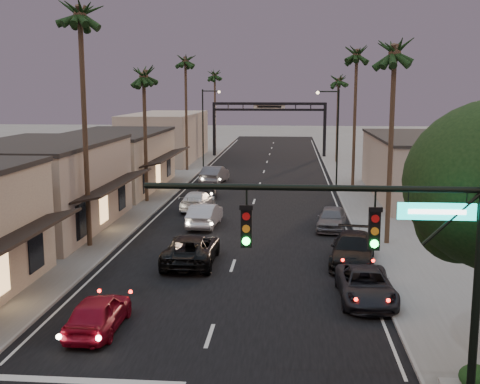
% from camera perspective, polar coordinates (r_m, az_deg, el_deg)
% --- Properties ---
extents(ground, '(200.00, 200.00, 0.00)m').
position_cam_1_polar(ground, '(51.73, 1.54, -0.31)').
color(ground, slate).
rests_on(ground, ground).
extents(road, '(14.00, 120.00, 0.02)m').
position_cam_1_polar(road, '(56.65, 1.83, 0.57)').
color(road, black).
rests_on(road, ground).
extents(sidewalk_left, '(5.00, 92.00, 0.12)m').
position_cam_1_polar(sidewalk_left, '(64.69, -6.28, 1.72)').
color(sidewalk_left, slate).
rests_on(sidewalk_left, ground).
extents(sidewalk_right, '(5.00, 92.00, 0.12)m').
position_cam_1_polar(sidewalk_right, '(63.84, 10.71, 1.50)').
color(sidewalk_right, slate).
rests_on(sidewalk_right, ground).
extents(storefront_mid, '(8.00, 14.00, 5.50)m').
position_cam_1_polar(storefront_mid, '(40.62, -18.28, 0.36)').
color(storefront_mid, '#A09080').
rests_on(storefront_mid, ground).
extents(storefront_far, '(8.00, 16.00, 5.00)m').
position_cam_1_polar(storefront_far, '(55.57, -11.85, 2.79)').
color(storefront_far, tan).
rests_on(storefront_far, ground).
extents(storefront_dist, '(8.00, 20.00, 6.00)m').
position_cam_1_polar(storefront_dist, '(77.73, -7.03, 5.22)').
color(storefront_dist, '#A09080').
rests_on(storefront_dist, ground).
extents(building_right, '(8.00, 18.00, 5.00)m').
position_cam_1_polar(building_right, '(52.46, 17.01, 2.17)').
color(building_right, '#A09080').
rests_on(building_right, ground).
extents(traffic_signal, '(8.51, 0.22, 7.80)m').
position_cam_1_polar(traffic_signal, '(15.62, 15.05, -5.23)').
color(traffic_signal, black).
rests_on(traffic_signal, ground).
extents(arch, '(15.20, 0.40, 7.27)m').
position_cam_1_polar(arch, '(80.98, 2.78, 7.26)').
color(arch, black).
rests_on(arch, ground).
extents(streetlight_right, '(2.13, 0.30, 9.00)m').
position_cam_1_polar(streetlight_right, '(56.12, 8.97, 5.85)').
color(streetlight_right, black).
rests_on(streetlight_right, ground).
extents(streetlight_left, '(2.13, 0.30, 9.00)m').
position_cam_1_polar(streetlight_left, '(69.65, -3.31, 6.68)').
color(streetlight_left, black).
rests_on(streetlight_left, ground).
extents(palm_lb, '(3.20, 3.20, 15.20)m').
position_cam_1_polar(palm_lb, '(35.08, -14.98, 16.56)').
color(palm_lb, '#38281C').
rests_on(palm_lb, ground).
extents(palm_lc, '(3.20, 3.20, 12.20)m').
position_cam_1_polar(palm_lc, '(48.26, -9.14, 11.33)').
color(palm_lc, '#38281C').
rests_on(palm_lc, ground).
extents(palm_ld, '(3.20, 3.20, 14.20)m').
position_cam_1_polar(palm_ld, '(66.93, -5.20, 12.61)').
color(palm_ld, '#38281C').
rests_on(palm_ld, ground).
extents(palm_ra, '(3.20, 3.20, 13.20)m').
position_cam_1_polar(palm_ra, '(35.40, 14.49, 13.35)').
color(palm_ra, '#38281C').
rests_on(palm_ra, ground).
extents(palm_rb, '(3.20, 3.20, 14.20)m').
position_cam_1_polar(palm_rb, '(55.26, 11.03, 13.08)').
color(palm_rb, '#38281C').
rests_on(palm_rb, ground).
extents(palm_rc, '(3.20, 3.20, 12.20)m').
position_cam_1_polar(palm_rc, '(75.09, 9.34, 10.72)').
color(palm_rc, '#38281C').
rests_on(palm_rc, ground).
extents(palm_far, '(3.20, 3.20, 13.20)m').
position_cam_1_polar(palm_far, '(89.59, -2.41, 11.28)').
color(palm_far, '#38281C').
rests_on(palm_far, ground).
extents(oncoming_red, '(1.70, 4.22, 1.44)m').
position_cam_1_polar(oncoming_red, '(23.68, -13.27, -11.08)').
color(oncoming_red, maroon).
rests_on(oncoming_red, ground).
extents(oncoming_pickup, '(2.60, 5.57, 1.54)m').
position_cam_1_polar(oncoming_pickup, '(31.63, -4.63, -5.42)').
color(oncoming_pickup, black).
rests_on(oncoming_pickup, ground).
extents(oncoming_silver, '(1.92, 4.80, 1.55)m').
position_cam_1_polar(oncoming_silver, '(39.98, -3.35, -2.18)').
color(oncoming_silver, '#AEAEB4').
rests_on(oncoming_silver, ground).
extents(oncoming_white, '(2.37, 5.02, 1.42)m').
position_cam_1_polar(oncoming_white, '(45.53, -4.04, -0.81)').
color(oncoming_white, silver).
rests_on(oncoming_white, ground).
extents(oncoming_dgrey, '(2.17, 4.31, 1.41)m').
position_cam_1_polar(oncoming_dgrey, '(50.90, -3.18, 0.32)').
color(oncoming_dgrey, black).
rests_on(oncoming_dgrey, ground).
extents(oncoming_grey_far, '(2.40, 5.31, 1.69)m').
position_cam_1_polar(oncoming_grey_far, '(58.29, -2.43, 1.66)').
color(oncoming_grey_far, '#505055').
rests_on(oncoming_grey_far, ground).
extents(curbside_near, '(2.38, 5.01, 1.38)m').
position_cam_1_polar(curbside_near, '(26.72, 11.83, -8.66)').
color(curbside_near, black).
rests_on(curbside_near, ground).
extents(curbside_black, '(2.95, 5.71, 1.58)m').
position_cam_1_polar(curbside_black, '(31.93, 10.65, -5.38)').
color(curbside_black, black).
rests_on(curbside_black, ground).
extents(curbside_grey, '(2.33, 4.56, 1.49)m').
position_cam_1_polar(curbside_grey, '(39.47, 8.69, -2.49)').
color(curbside_grey, '#57585D').
rests_on(curbside_grey, ground).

